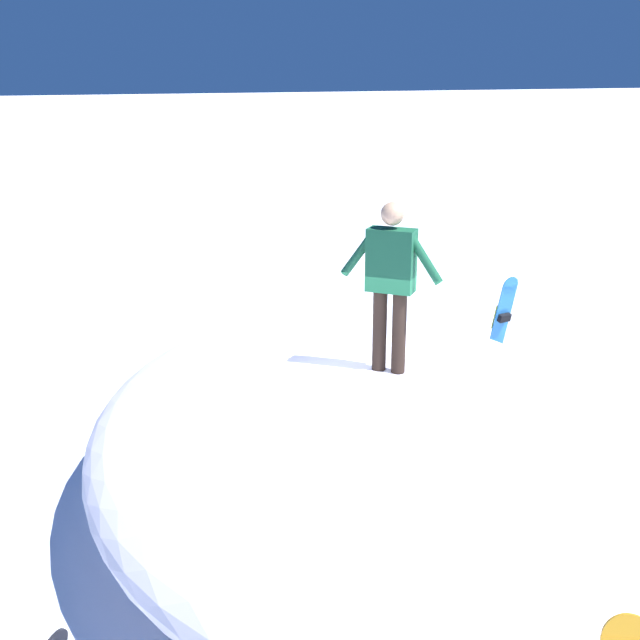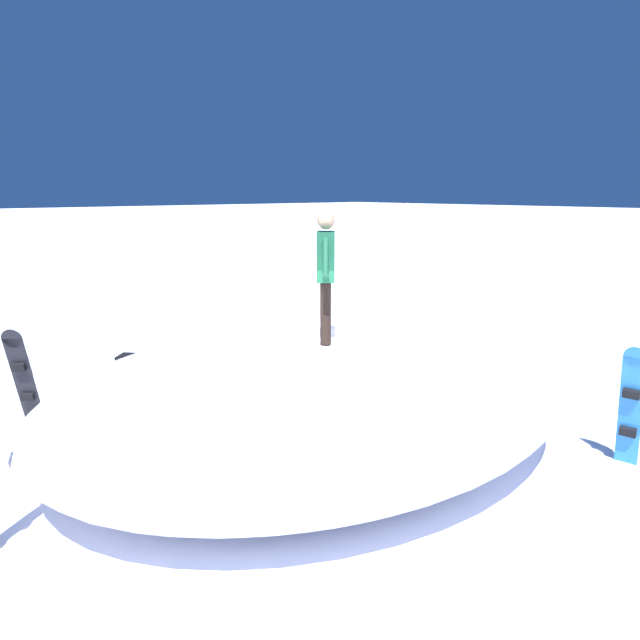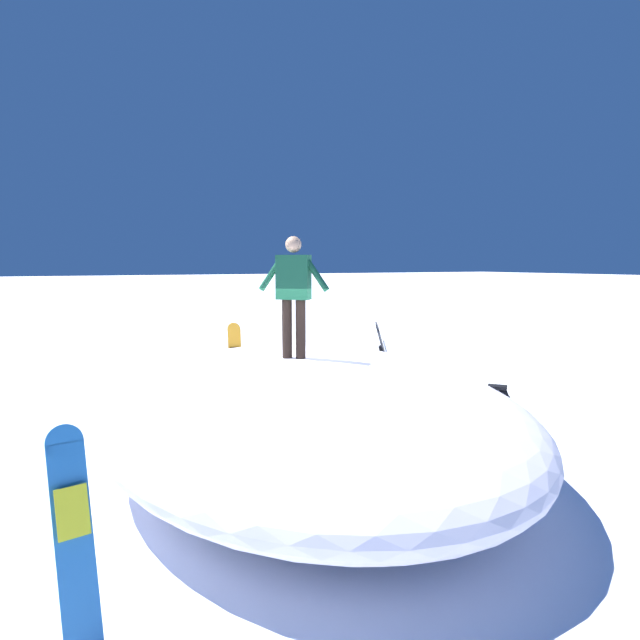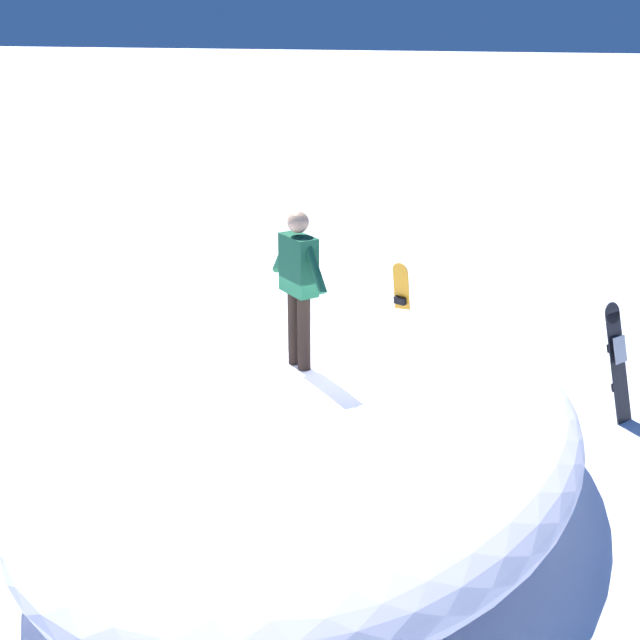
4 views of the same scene
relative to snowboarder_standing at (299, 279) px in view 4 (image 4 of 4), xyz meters
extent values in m
plane|color=white|center=(0.41, 0.15, -2.49)|extent=(240.00, 240.00, 0.00)
ellipsoid|color=white|center=(0.21, -0.06, -1.74)|extent=(6.57, 8.22, 1.52)
cylinder|color=black|center=(-0.07, 0.07, -0.56)|extent=(0.14, 0.14, 0.83)
cylinder|color=black|center=(0.07, -0.07, -0.56)|extent=(0.14, 0.14, 0.83)
cube|color=#195638|center=(0.00, 0.00, 0.16)|extent=(0.49, 0.47, 0.61)
sphere|color=tan|center=(0.00, 0.00, 0.61)|extent=(0.22, 0.22, 0.22)
cylinder|color=#195638|center=(-0.24, 0.21, 0.21)|extent=(0.35, 0.32, 0.51)
cylinder|color=#195638|center=(0.24, -0.21, 0.21)|extent=(0.35, 0.32, 0.51)
cube|color=orange|center=(0.41, 4.05, -1.77)|extent=(0.34, 0.32, 1.46)
cylinder|color=orange|center=(0.36, 3.95, -1.04)|extent=(0.27, 0.17, 0.28)
cube|color=black|center=(0.40, 4.03, -1.51)|extent=(0.23, 0.15, 0.35)
cube|color=black|center=(0.37, 3.97, -1.51)|extent=(0.21, 0.16, 0.12)
cube|color=black|center=(0.40, 4.04, -2.03)|extent=(0.21, 0.16, 0.12)
cube|color=black|center=(3.50, 2.86, -1.79)|extent=(0.50, 0.48, 1.42)
cylinder|color=black|center=(3.35, 2.98, -1.08)|extent=(0.25, 0.29, 0.28)
cube|color=#B2B2B7|center=(3.49, 2.87, -1.53)|extent=(0.23, 0.25, 0.34)
cube|color=black|center=(3.41, 2.93, -1.53)|extent=(0.19, 0.21, 0.12)
cube|color=black|center=(3.52, 2.84, -2.04)|extent=(0.19, 0.21, 0.12)
camera|label=1|loc=(3.19, 6.82, 1.96)|focal=45.06mm
camera|label=2|loc=(-5.23, 4.65, 0.97)|focal=31.05mm
camera|label=3|loc=(-2.91, -6.56, 0.35)|focal=29.00mm
camera|label=4|loc=(2.45, -7.86, 2.58)|focal=46.68mm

